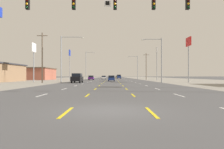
% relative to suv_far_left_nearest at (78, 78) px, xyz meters
% --- Properties ---
extents(ground_plane, '(572.00, 572.00, 0.00)m').
position_rel_suv_far_left_nearest_xyz_m(ground_plane, '(7.20, 30.95, -1.03)').
color(ground_plane, '#4C4C4F').
extents(lot_apron_left, '(28.00, 440.00, 0.01)m').
position_rel_suv_far_left_nearest_xyz_m(lot_apron_left, '(-17.55, 30.95, -1.02)').
color(lot_apron_left, gray).
rests_on(lot_apron_left, ground).
extents(lot_apron_right, '(28.00, 440.00, 0.01)m').
position_rel_suv_far_left_nearest_xyz_m(lot_apron_right, '(31.95, 30.95, -1.02)').
color(lot_apron_right, gray).
rests_on(lot_apron_right, ground).
extents(lane_markings, '(10.64, 227.60, 0.01)m').
position_rel_suv_far_left_nearest_xyz_m(lane_markings, '(7.20, 69.45, -1.02)').
color(lane_markings, white).
rests_on(lane_markings, ground).
extents(signal_span_wire, '(26.64, 0.53, 9.38)m').
position_rel_suv_far_left_nearest_xyz_m(signal_span_wire, '(7.23, -25.54, 4.64)').
color(signal_span_wire, brown).
rests_on(signal_span_wire, ground).
extents(suv_far_left_nearest, '(1.98, 4.90, 1.98)m').
position_rel_suv_far_left_nearest_xyz_m(suv_far_left_nearest, '(0.00, 0.00, 0.00)').
color(suv_far_left_nearest, black).
rests_on(suv_far_left_nearest, ground).
extents(hatchback_center_turn_near, '(1.72, 3.90, 1.54)m').
position_rel_suv_far_left_nearest_xyz_m(hatchback_center_turn_near, '(7.18, 12.11, -0.24)').
color(hatchback_center_turn_near, navy).
rests_on(hatchback_center_turn_near, ground).
extents(hatchback_far_left_mid, '(1.72, 3.90, 1.54)m').
position_rel_suv_far_left_nearest_xyz_m(hatchback_far_left_mid, '(0.28, 26.76, -0.24)').
color(hatchback_far_left_mid, '#4C196B').
rests_on(hatchback_far_left_mid, ground).
extents(sedan_inner_left_midfar, '(1.80, 4.50, 1.46)m').
position_rel_suv_far_left_nearest_xyz_m(sedan_inner_left_midfar, '(3.82, 45.16, -0.27)').
color(sedan_inner_left_midfar, white).
rests_on(sedan_inner_left_midfar, ground).
extents(suv_inner_right_far, '(1.98, 4.90, 1.98)m').
position_rel_suv_far_left_nearest_xyz_m(suv_inner_right_far, '(10.76, 60.14, 0.00)').
color(suv_inner_right_far, navy).
rests_on(suv_inner_right_far, ground).
extents(sedan_center_turn_farther, '(1.80, 4.50, 1.46)m').
position_rel_suv_far_left_nearest_xyz_m(sedan_center_turn_farther, '(7.15, 73.96, -0.27)').
color(sedan_center_turn_farther, black).
rests_on(sedan_center_turn_farther, ground).
extents(sedan_inner_right_farthest, '(1.80, 4.50, 1.46)m').
position_rel_suv_far_left_nearest_xyz_m(sedan_inner_right_farthest, '(10.56, 91.97, -0.27)').
color(sedan_inner_right_farthest, '#B28C33').
rests_on(sedan_inner_right_farthest, ground).
extents(storefront_left_row_2, '(11.68, 14.92, 4.36)m').
position_rel_suv_far_left_nearest_xyz_m(storefront_left_row_2, '(-20.52, 32.65, 1.17)').
color(storefront_left_row_2, '#A35642').
rests_on(storefront_left_row_2, ground).
extents(pole_sign_left_row_1, '(0.24, 2.41, 8.82)m').
position_rel_suv_far_left_nearest_xyz_m(pole_sign_left_row_1, '(-10.25, 2.98, 5.81)').
color(pole_sign_left_row_1, gray).
rests_on(pole_sign_left_row_1, ground).
extents(pole_sign_left_row_2, '(0.24, 2.00, 11.00)m').
position_rel_suv_far_left_nearest_xyz_m(pole_sign_left_row_2, '(-8.27, 33.23, 7.29)').
color(pole_sign_left_row_2, gray).
rests_on(pole_sign_left_row_2, ground).
extents(pole_sign_right_row_1, '(0.24, 2.77, 9.93)m').
position_rel_suv_far_left_nearest_xyz_m(pole_sign_right_row_1, '(24.17, 2.00, 6.79)').
color(pole_sign_right_row_1, gray).
rests_on(pole_sign_right_row_1, ground).
extents(pole_sign_right_row_2, '(0.24, 2.59, 10.91)m').
position_rel_suv_far_left_nearest_xyz_m(pole_sign_right_row_2, '(22.21, 25.49, 7.39)').
color(pole_sign_right_row_2, gray).
rests_on(pole_sign_right_row_2, ground).
extents(streetlight_left_row_0, '(4.60, 0.26, 9.55)m').
position_rel_suv_far_left_nearest_xyz_m(streetlight_left_row_0, '(-2.45, -1.74, 4.57)').
color(streetlight_left_row_0, gray).
rests_on(streetlight_left_row_0, ground).
extents(streetlight_right_row_0, '(4.15, 0.26, 9.12)m').
position_rel_suv_far_left_nearest_xyz_m(streetlight_right_row_0, '(16.91, -1.74, 4.30)').
color(streetlight_right_row_0, gray).
rests_on(streetlight_right_row_0, ground).
extents(streetlight_left_row_1, '(3.71, 0.26, 10.91)m').
position_rel_suv_far_left_nearest_xyz_m(streetlight_left_row_1, '(-2.63, 38.34, 5.17)').
color(streetlight_left_row_1, gray).
rests_on(streetlight_left_row_1, ground).
extents(streetlight_right_row_1, '(4.22, 0.26, 9.26)m').
position_rel_suv_far_left_nearest_xyz_m(streetlight_right_row_1, '(16.91, 38.34, 4.37)').
color(streetlight_right_row_1, gray).
rests_on(streetlight_right_row_1, ground).
extents(utility_pole_left_row_0, '(2.20, 0.26, 10.29)m').
position_rel_suv_far_left_nearest_xyz_m(utility_pole_left_row_0, '(-6.94, -1.22, 4.32)').
color(utility_pole_left_row_0, brown).
rests_on(utility_pole_left_row_0, ground).
extents(utility_pole_right_row_1, '(2.20, 0.26, 9.80)m').
position_rel_suv_far_left_nearest_xyz_m(utility_pole_right_row_1, '(19.99, 33.63, 4.07)').
color(utility_pole_right_row_1, brown).
rests_on(utility_pole_right_row_1, ground).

